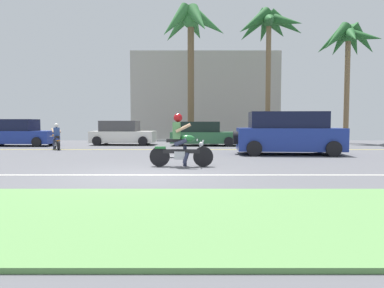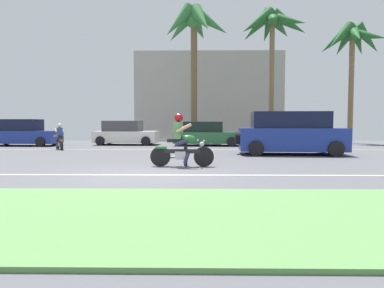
{
  "view_description": "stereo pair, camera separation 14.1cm",
  "coord_description": "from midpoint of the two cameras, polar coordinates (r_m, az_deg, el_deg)",
  "views": [
    {
      "loc": [
        1.27,
        -9.09,
        1.38
      ],
      "look_at": [
        1.22,
        3.3,
        0.62
      ],
      "focal_mm": 32.59,
      "sensor_mm": 36.0,
      "label": 1
    },
    {
      "loc": [
        1.41,
        -9.09,
        1.38
      ],
      "look_at": [
        1.22,
        3.3,
        0.62
      ],
      "focal_mm": 32.59,
      "sensor_mm": 36.0,
      "label": 2
    }
  ],
  "objects": [
    {
      "name": "ground",
      "position": [
        12.24,
        -6.08,
        -3.08
      ],
      "size": [
        56.0,
        30.0,
        0.04
      ],
      "primitive_type": "cube",
      "color": "#545459"
    },
    {
      "name": "grass_median",
      "position": [
        5.34,
        -14.6,
        -11.26
      ],
      "size": [
        56.0,
        3.8,
        0.06
      ],
      "primitive_type": "cube",
      "color": "#5B8C4C",
      "rests_on": "ground"
    },
    {
      "name": "lane_line_near",
      "position": [
        9.31,
        -8.1,
        -5.03
      ],
      "size": [
        50.4,
        0.12,
        0.01
      ],
      "primitive_type": "cube",
      "color": "silver",
      "rests_on": "ground"
    },
    {
      "name": "lane_line_far",
      "position": [
        17.89,
        -4.09,
        -0.91
      ],
      "size": [
        50.4,
        0.12,
        0.01
      ],
      "primitive_type": "cube",
      "color": "yellow",
      "rests_on": "ground"
    },
    {
      "name": "motorcyclist",
      "position": [
        10.92,
        -2.01,
        -0.03
      ],
      "size": [
        2.0,
        0.65,
        1.67
      ],
      "color": "black",
      "rests_on": "ground"
    },
    {
      "name": "suv_nearby",
      "position": [
        15.73,
        15.39,
        1.64
      ],
      "size": [
        4.71,
        2.37,
        1.85
      ],
      "color": "navy",
      "rests_on": "ground"
    },
    {
      "name": "parked_car_0",
      "position": [
        23.28,
        -26.67,
        1.56
      ],
      "size": [
        4.45,
        2.1,
        1.59
      ],
      "color": "navy",
      "rests_on": "ground"
    },
    {
      "name": "parked_car_1",
      "position": [
        22.17,
        -11.29,
        1.69
      ],
      "size": [
        3.98,
        2.19,
        1.5
      ],
      "color": "white",
      "rests_on": "ground"
    },
    {
      "name": "parked_car_2",
      "position": [
        21.08,
        1.87,
        1.6
      ],
      "size": [
        4.11,
        2.23,
        1.44
      ],
      "color": "#2D663D",
      "rests_on": "ground"
    },
    {
      "name": "parked_car_3",
      "position": [
        22.6,
        15.71,
        1.64
      ],
      "size": [
        3.87,
        2.15,
        1.48
      ],
      "color": "#232328",
      "rests_on": "ground"
    },
    {
      "name": "palm_tree_0",
      "position": [
        25.03,
        -0.14,
        18.15
      ],
      "size": [
        4.93,
        5.08,
        9.41
      ],
      "color": "brown",
      "rests_on": "ground"
    },
    {
      "name": "palm_tree_1",
      "position": [
        25.72,
        12.61,
        18.11
      ],
      "size": [
        4.98,
        5.05,
        9.29
      ],
      "color": "brown",
      "rests_on": "ground"
    },
    {
      "name": "palm_tree_2",
      "position": [
        26.42,
        24.26,
        14.93
      ],
      "size": [
        4.33,
        4.52,
        8.09
      ],
      "color": "brown",
      "rests_on": "ground"
    },
    {
      "name": "motorcyclist_distant",
      "position": [
        19.23,
        -21.31,
        0.86
      ],
      "size": [
        0.89,
        1.43,
        1.35
      ],
      "color": "black",
      "rests_on": "ground"
    },
    {
      "name": "building_far",
      "position": [
        30.19,
        2.17,
        7.65
      ],
      "size": [
        12.09,
        4.0,
        7.12
      ],
      "primitive_type": "cube",
      "color": "#A8A399",
      "rests_on": "ground"
    }
  ]
}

